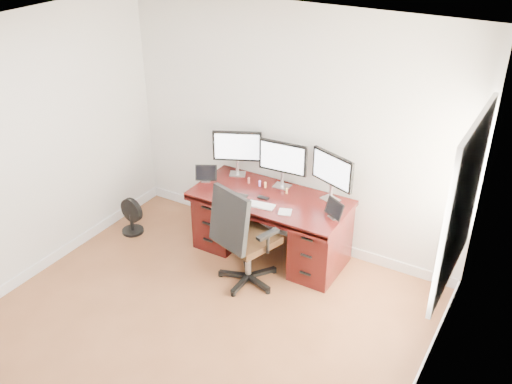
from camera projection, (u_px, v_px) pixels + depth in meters
The scene contains 19 objects.
ground at pixel (171, 355), 5.09m from camera, with size 4.50×4.50×0.00m, color brown.
back_wall at pixel (291, 131), 6.14m from camera, with size 4.00×0.10×2.70m, color white.
right_wall at pixel (416, 304), 3.63m from camera, with size 0.10×4.50×2.70m.
desk at pixel (271, 223), 6.28m from camera, with size 1.70×0.80×0.75m.
office_chair at pixel (244, 253), 5.83m from camera, with size 0.76×0.76×1.14m.
floor_fan at pixel (131, 217), 6.76m from camera, with size 0.31×0.26×0.44m.
monitor_left at pixel (237, 148), 6.38m from camera, with size 0.51×0.27×0.53m.
monitor_center at pixel (283, 159), 6.13m from camera, with size 0.55×0.15×0.53m.
monitor_right at pixel (332, 171), 5.87m from camera, with size 0.53×0.23×0.53m.
tablet_left at pixel (206, 174), 6.36m from camera, with size 0.24×0.17×0.19m.
tablet_right at pixel (334, 210), 5.67m from camera, with size 0.24×0.18×0.19m.
keyboard at pixel (261, 205), 5.91m from camera, with size 0.28×0.12×0.01m, color silver.
trackpad at pixel (285, 212), 5.80m from camera, with size 0.13×0.13×0.01m, color silver.
drawing_tablet at pixel (236, 196), 6.08m from camera, with size 0.23×0.14×0.01m, color black.
phone at pixel (263, 198), 6.06m from camera, with size 0.12×0.06×0.01m, color black.
figurine_brown at pixel (249, 180), 6.34m from camera, with size 0.03×0.03×0.07m.
figurine_purple at pixel (260, 183), 6.27m from camera, with size 0.03×0.03×0.07m.
figurine_orange at pixel (265, 184), 6.24m from camera, with size 0.03×0.03×0.07m.
figurine_yellow at pixel (287, 190), 6.13m from camera, with size 0.03×0.03×0.07m.
Camera 1 is at (2.55, -2.85, 3.73)m, focal length 40.00 mm.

